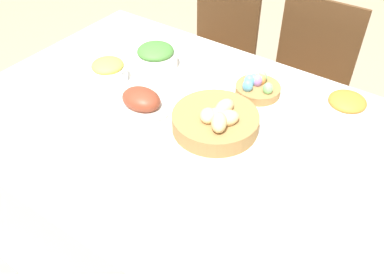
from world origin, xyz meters
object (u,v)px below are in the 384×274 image
object	(u,v)px
carrot_bowl	(346,107)
drinking_cup	(262,206)
ham_platter	(141,100)
butter_dish	(124,137)
green_salad_bowl	(156,56)
chair_far_left	(213,51)
pineapple_bowl	(108,71)
egg_basket	(257,87)
spoon	(211,248)
fork	(113,190)
knife	(202,242)
chair_far_center	(303,82)
bread_basket	(216,121)
dinner_plate	(155,214)

from	to	relation	value
carrot_bowl	drinking_cup	distance (m)	0.58
ham_platter	butter_dish	bearing A→B (deg)	-67.60
green_salad_bowl	butter_dish	world-z (taller)	green_salad_bowl
chair_far_left	pineapple_bowl	bearing A→B (deg)	-85.39
drinking_cup	carrot_bowl	bearing A→B (deg)	86.32
carrot_bowl	egg_basket	bearing A→B (deg)	-170.21
chair_far_left	spoon	size ratio (longest dim) A/B	4.83
ham_platter	fork	xyz separation A→B (m)	(0.20, -0.37, -0.02)
knife	egg_basket	bearing A→B (deg)	102.87
pineapple_bowl	chair_far_center	bearing A→B (deg)	57.81
butter_dish	bread_basket	bearing A→B (deg)	45.32
knife	drinking_cup	size ratio (longest dim) A/B	2.31
carrot_bowl	butter_dish	xyz separation A→B (m)	(-0.57, -0.56, -0.03)
egg_basket	drinking_cup	xyz separation A→B (m)	(0.29, -0.52, 0.01)
carrot_bowl	butter_dish	size ratio (longest dim) A/B	1.55
green_salad_bowl	fork	bearing A→B (deg)	-61.84
egg_basket	fork	bearing A→B (deg)	-99.56
bread_basket	carrot_bowl	bearing A→B (deg)	44.15
drinking_cup	dinner_plate	bearing A→B (deg)	-144.97
carrot_bowl	dinner_plate	xyz separation A→B (m)	(-0.28, -0.75, -0.04)
chair_far_center	knife	world-z (taller)	chair_far_center
ham_platter	spoon	world-z (taller)	ham_platter
dinner_plate	fork	size ratio (longest dim) A/B	1.46
chair_far_center	bread_basket	xyz separation A→B (m)	(-0.01, -0.86, 0.31)
pineapple_bowl	ham_platter	bearing A→B (deg)	-14.82
bread_basket	spoon	distance (m)	0.49
egg_basket	knife	size ratio (longest dim) A/B	0.94
chair_far_center	green_salad_bowl	size ratio (longest dim) A/B	4.92
ham_platter	knife	world-z (taller)	ham_platter
egg_basket	knife	bearing A→B (deg)	-73.52
knife	spoon	size ratio (longest dim) A/B	1.00
knife	pineapple_bowl	bearing A→B (deg)	146.41
chair_far_left	knife	distance (m)	1.52
ham_platter	carrot_bowl	xyz separation A→B (m)	(0.65, 0.38, 0.02)
spoon	egg_basket	bearing A→B (deg)	112.34
chair_far_left	butter_dish	bearing A→B (deg)	-70.60
fork	butter_dish	world-z (taller)	butter_dish
pineapple_bowl	drinking_cup	size ratio (longest dim) A/B	1.87
ham_platter	knife	size ratio (longest dim) A/B	1.31
dinner_plate	butter_dish	size ratio (longest dim) A/B	2.67
pineapple_bowl	green_salad_bowl	bearing A→B (deg)	66.00
green_salad_bowl	butter_dish	size ratio (longest dim) A/B	1.79
fork	carrot_bowl	bearing A→B (deg)	55.72
ham_platter	butter_dish	size ratio (longest dim) A/B	2.40
spoon	bread_basket	bearing A→B (deg)	124.68
drinking_cup	butter_dish	xyz separation A→B (m)	(-0.53, 0.01, -0.02)
green_salad_bowl	dinner_plate	bearing A→B (deg)	-51.63
spoon	butter_dish	distance (m)	0.51
chair_far_center	green_salad_bowl	world-z (taller)	chair_far_center
fork	drinking_cup	distance (m)	0.44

